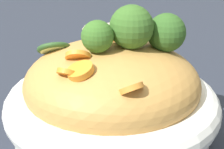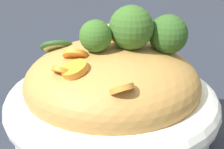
# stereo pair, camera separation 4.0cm
# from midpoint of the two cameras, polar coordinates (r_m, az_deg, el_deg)

# --- Properties ---
(ground_plane) EXTENTS (3.00, 3.00, 0.00)m
(ground_plane) POSITION_cam_midpoint_polar(r_m,az_deg,el_deg) (0.43, -2.65, -9.85)
(ground_plane) COLOR #282D3A
(serving_bowl) EXTENTS (0.26, 0.26, 0.06)m
(serving_bowl) POSITION_cam_midpoint_polar(r_m,az_deg,el_deg) (0.42, -2.73, -6.06)
(serving_bowl) COLOR white
(serving_bowl) RESTS_ON ground_plane
(noodle_heap) EXTENTS (0.21, 0.21, 0.09)m
(noodle_heap) POSITION_cam_midpoint_polar(r_m,az_deg,el_deg) (0.40, -2.83, -1.29)
(noodle_heap) COLOR #C48D46
(noodle_heap) RESTS_ON serving_bowl
(broccoli_florets) EXTENTS (0.09, 0.13, 0.06)m
(broccoli_florets) POSITION_cam_midpoint_polar(r_m,az_deg,el_deg) (0.38, 1.77, 7.37)
(broccoli_florets) COLOR #9BB676
(broccoli_florets) RESTS_ON serving_bowl
(carrot_coins) EXTENTS (0.12, 0.12, 0.04)m
(carrot_coins) POSITION_cam_midpoint_polar(r_m,az_deg,el_deg) (0.35, -6.39, 2.17)
(carrot_coins) COLOR orange
(carrot_coins) RESTS_ON serving_bowl
(zucchini_slices) EXTENTS (0.12, 0.10, 0.03)m
(zucchini_slices) POSITION_cam_midpoint_polar(r_m,az_deg,el_deg) (0.41, -8.75, 4.93)
(zucchini_slices) COLOR #C4DF99
(zucchini_slices) RESTS_ON serving_bowl
(chicken_chunks) EXTENTS (0.07, 0.04, 0.04)m
(chicken_chunks) POSITION_cam_midpoint_polar(r_m,az_deg,el_deg) (0.45, -3.53, 6.93)
(chicken_chunks) COLOR beige
(chicken_chunks) RESTS_ON serving_bowl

